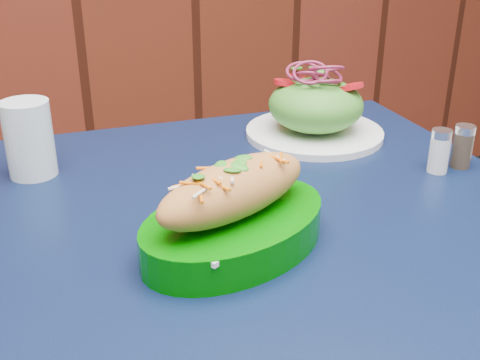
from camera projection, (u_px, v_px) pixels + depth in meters
name	position (u px, v px, depth m)	size (l,w,h in m)	color
cafe_table	(259.00, 271.00, 0.83)	(0.87, 0.87, 0.75)	black
banh_mi_basket	(234.00, 212.00, 0.70)	(0.29, 0.24, 0.12)	#006201
salad_plate	(315.00, 109.00, 1.04)	(0.24, 0.24, 0.13)	white
water_glass	(29.00, 139.00, 0.88)	(0.07, 0.07, 0.11)	silver
salt_shaker	(440.00, 151.00, 0.90)	(0.03, 0.03, 0.07)	white
pepper_shaker	(463.00, 146.00, 0.92)	(0.03, 0.03, 0.07)	#3F3326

